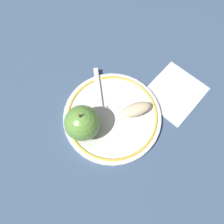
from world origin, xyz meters
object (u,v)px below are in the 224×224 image
(napkin_folded, at_px, (174,92))
(apple_slice_front, at_px, (136,109))
(fork, at_px, (100,95))
(apple_red_whole, at_px, (82,123))
(plate, at_px, (112,116))

(napkin_folded, bearing_deg, apple_slice_front, 5.45)
(apple_slice_front, distance_m, napkin_folded, 0.12)
(apple_slice_front, height_order, fork, apple_slice_front)
(apple_red_whole, bearing_deg, napkin_folded, -179.47)
(fork, bearing_deg, apple_red_whole, -29.09)
(apple_slice_front, relative_size, napkin_folded, 0.51)
(plate, xyz_separation_m, apple_slice_front, (-0.06, 0.01, 0.02))
(apple_red_whole, bearing_deg, fork, -135.27)
(plate, relative_size, napkin_folded, 1.66)
(plate, xyz_separation_m, napkin_folded, (-0.18, 0.00, -0.01))
(fork, relative_size, napkin_folded, 1.20)
(apple_slice_front, xyz_separation_m, fork, (0.06, -0.08, -0.01))
(apple_slice_front, bearing_deg, fork, 134.62)
(apple_slice_front, bearing_deg, napkin_folded, 9.55)
(apple_red_whole, height_order, napkin_folded, apple_red_whole)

